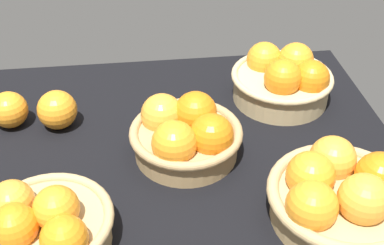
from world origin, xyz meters
TOP-DOWN VIEW (x-y plane):
  - market_tray at (0.00, 0.00)cm, footprint 84.00×72.00cm
  - basket_near_left at (-23.27, -15.44)cm, footprint 22.15×22.15cm
  - basket_center at (0.09, 1.07)cm, footprint 21.39×21.39cm
  - basket_far_right at (23.81, 20.59)cm, footprint 20.66×20.66cm
  - basket_far_left at (-22.91, 20.13)cm, footprint 24.51×24.51cm
  - loose_orange_front_gap at (34.83, -12.52)cm, footprint 7.54×7.54cm
  - loose_orange_back_gap at (25.02, -10.98)cm, footprint 8.05×8.05cm

SIDE VIEW (x-z plane):
  - market_tray at x=0.00cm, z-range 0.00..3.00cm
  - loose_orange_front_gap at x=34.83cm, z-range 3.00..10.54cm
  - loose_orange_back_gap at x=25.02cm, z-range 3.00..11.05cm
  - basket_far_right at x=23.81cm, z-range 2.06..13.05cm
  - basket_center at x=0.09cm, z-range 2.23..13.52cm
  - basket_far_left at x=-22.91cm, z-range 2.08..14.02cm
  - basket_near_left at x=-23.27cm, z-range 2.11..14.09cm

